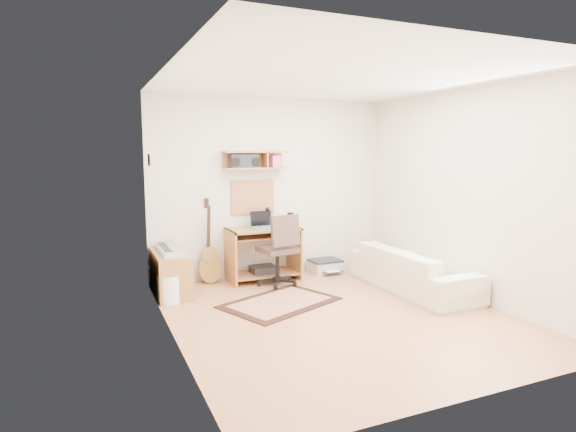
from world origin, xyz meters
name	(u,v)px	position (x,y,z in m)	size (l,w,h in m)	color
floor	(337,315)	(0.00, 0.00, -0.01)	(3.60, 4.00, 0.01)	#B7784C
ceiling	(341,76)	(0.00, 0.00, 2.60)	(3.60, 4.00, 0.01)	white
back_wall	(272,187)	(0.00, 2.00, 1.30)	(3.60, 0.01, 2.60)	beige
left_wall	(171,208)	(-1.80, 0.00, 1.30)	(0.01, 4.00, 2.60)	beige
right_wall	(467,194)	(1.80, 0.00, 1.30)	(0.01, 4.00, 2.60)	beige
wall_shelf	(255,160)	(-0.30, 1.88, 1.70)	(0.90, 0.25, 0.26)	#A8713B
cork_board	(253,197)	(-0.30, 1.98, 1.17)	(0.64, 0.03, 0.49)	tan
wall_photo	(150,160)	(-1.79, 1.50, 1.72)	(0.02, 0.20, 0.15)	#4C8CBF
desk	(263,254)	(-0.24, 1.73, 0.38)	(1.00, 0.55, 0.75)	#A8713B
laptop	(264,220)	(-0.24, 1.71, 0.87)	(0.31, 0.31, 0.24)	silver
speaker	(290,220)	(0.16, 1.68, 0.85)	(0.09, 0.09, 0.21)	black
desk_lamp	(269,216)	(-0.09, 1.87, 0.89)	(0.09, 0.09, 0.28)	black
pencil_cup	(282,222)	(0.08, 1.83, 0.80)	(0.07, 0.07, 0.10)	#364BA4
boombox	(244,162)	(-0.47, 1.87, 1.68)	(0.39, 0.18, 0.20)	black
rug	(280,302)	(-0.43, 0.64, 0.01)	(1.34, 0.89, 0.02)	tan
task_chair	(277,249)	(-0.17, 1.37, 0.50)	(0.51, 0.51, 1.01)	#3A2A22
cabinet	(170,273)	(-1.58, 1.55, 0.28)	(0.40, 0.90, 0.55)	#A8713B
music_keyboard	(169,249)	(-1.58, 1.55, 0.58)	(0.25, 0.79, 0.07)	#B2B5BA
guitar	(210,241)	(-0.98, 1.86, 0.59)	(0.32, 0.20, 1.19)	olive
waste_basket	(170,289)	(-1.65, 1.20, 0.17)	(0.28, 0.28, 0.34)	white
printer	(325,266)	(0.78, 1.77, 0.09)	(0.48, 0.37, 0.18)	#A5A8AA
sofa	(413,262)	(1.38, 0.45, 0.38)	(1.93, 0.56, 0.75)	beige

